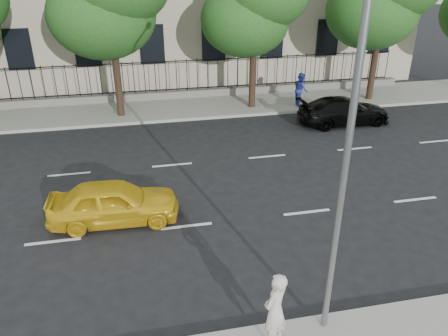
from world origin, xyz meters
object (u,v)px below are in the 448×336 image
object	(u,v)px
yellow_taxi	(114,202)
black_sedan	(344,111)
woman_near	(275,310)
street_light	(339,106)

from	to	relation	value
yellow_taxi	black_sedan	world-z (taller)	yellow_taxi
yellow_taxi	black_sedan	bearing A→B (deg)	-56.47
woman_near	yellow_taxi	bearing A→B (deg)	-99.37
yellow_taxi	black_sedan	distance (m)	12.95
yellow_taxi	woman_near	distance (m)	6.74
street_light	woman_near	distance (m)	4.35
street_light	woman_near	bearing A→B (deg)	-149.19
yellow_taxi	black_sedan	size ratio (longest dim) A/B	0.87
black_sedan	woman_near	bearing A→B (deg)	147.42
street_light	yellow_taxi	size ratio (longest dim) A/B	1.99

